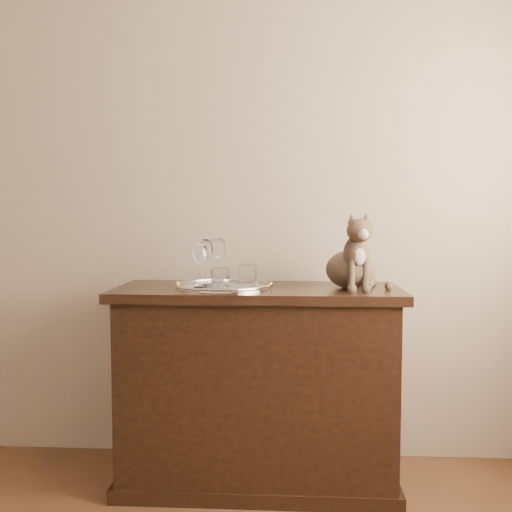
{
  "coord_description": "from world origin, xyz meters",
  "views": [
    {
      "loc": [
        0.74,
        -0.45,
        1.15
      ],
      "look_at": [
        0.59,
        1.95,
        0.98
      ],
      "focal_mm": 40.0,
      "sensor_mm": 36.0,
      "label": 1
    }
  ],
  "objects": [
    {
      "name": "tumbler_b",
      "position": [
        0.45,
        1.82,
        0.9
      ],
      "size": [
        0.07,
        0.07,
        0.08
      ],
      "primitive_type": "cylinder",
      "color": "white",
      "rests_on": "tray"
    },
    {
      "name": "wine_glass_c",
      "position": [
        0.37,
        1.86,
        0.95
      ],
      "size": [
        0.07,
        0.07,
        0.19
      ],
      "primitive_type": null,
      "color": "white",
      "rests_on": "tray"
    },
    {
      "name": "sideboard",
      "position": [
        0.6,
        1.94,
        0.42
      ],
      "size": [
        1.2,
        0.5,
        0.85
      ],
      "primitive_type": null,
      "color": "black",
      "rests_on": "ground"
    },
    {
      "name": "cat",
      "position": [
        0.99,
        1.94,
        1.01
      ],
      "size": [
        0.36,
        0.35,
        0.31
      ],
      "primitive_type": null,
      "rotation": [
        0.0,
        0.0,
        0.19
      ],
      "color": "brown",
      "rests_on": "sideboard"
    },
    {
      "name": "tumbler_c",
      "position": [
        0.56,
        1.93,
        0.9
      ],
      "size": [
        0.08,
        0.08,
        0.09
      ],
      "primitive_type": "cylinder",
      "color": "white",
      "rests_on": "tray"
    },
    {
      "name": "wall_back",
      "position": [
        0.0,
        2.25,
        1.35
      ],
      "size": [
        4.0,
        0.1,
        2.7
      ],
      "primitive_type": "cube",
      "color": "#C1AC91",
      "rests_on": "ground"
    },
    {
      "name": "wine_glass_b",
      "position": [
        0.43,
        1.98,
        0.96
      ],
      "size": [
        0.08,
        0.08,
        0.21
      ],
      "primitive_type": null,
      "color": "white",
      "rests_on": "tray"
    },
    {
      "name": "tray",
      "position": [
        0.46,
        1.91,
        0.85
      ],
      "size": [
        0.4,
        0.4,
        0.01
      ],
      "primitive_type": "cylinder",
      "color": "white",
      "rests_on": "sideboard"
    },
    {
      "name": "wine_glass_a",
      "position": [
        0.37,
        1.95,
        0.96
      ],
      "size": [
        0.08,
        0.08,
        0.2
      ],
      "primitive_type": null,
      "color": "silver",
      "rests_on": "tray"
    }
  ]
}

